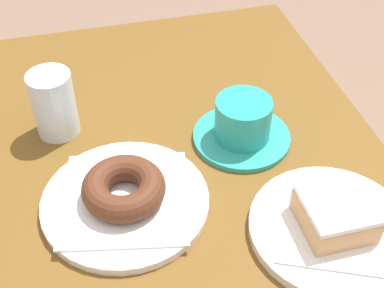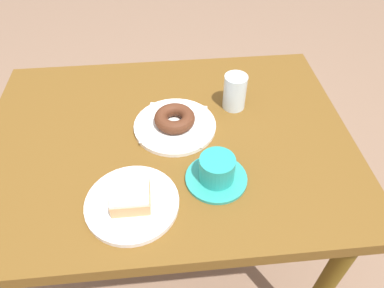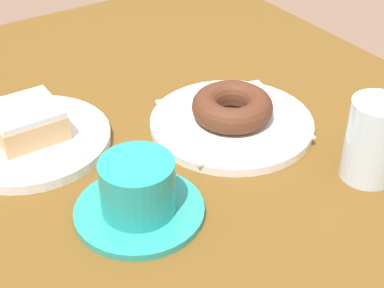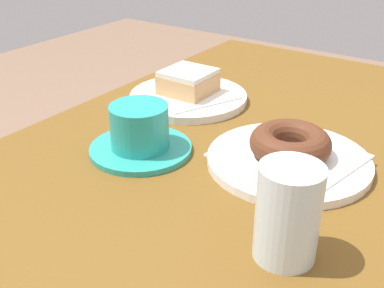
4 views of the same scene
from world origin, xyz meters
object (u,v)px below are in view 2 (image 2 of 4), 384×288
at_px(donut_chocolate_ring, 174,118).
at_px(coffee_cup, 216,171).
at_px(plate_glazed_square, 131,203).
at_px(plate_chocolate_ring, 174,126).
at_px(donut_glazed_square, 129,195).
at_px(water_glass, 234,92).

xyz_separation_m(donut_chocolate_ring, coffee_cup, (-0.09, 0.19, -0.00)).
relative_size(plate_glazed_square, plate_chocolate_ring, 0.94).
distance_m(donut_glazed_square, plate_chocolate_ring, 0.27).
relative_size(plate_glazed_square, donut_glazed_square, 2.51).
bearing_deg(plate_glazed_square, donut_glazed_square, -90.00).
bearing_deg(coffee_cup, plate_glazed_square, 15.36).
xyz_separation_m(plate_glazed_square, donut_glazed_square, (0.00, -0.00, 0.03)).
height_order(donut_glazed_square, coffee_cup, coffee_cup).
bearing_deg(coffee_cup, plate_chocolate_ring, -65.82).
bearing_deg(donut_glazed_square, donut_chocolate_ring, -114.34).
distance_m(plate_glazed_square, coffee_cup, 0.21).
relative_size(water_glass, coffee_cup, 0.70).
bearing_deg(coffee_cup, donut_glazed_square, 15.36).
distance_m(donut_glazed_square, water_glass, 0.43).
xyz_separation_m(plate_glazed_square, donut_chocolate_ring, (-0.11, -0.25, 0.03)).
height_order(plate_glazed_square, water_glass, water_glass).
bearing_deg(plate_glazed_square, water_glass, -131.82).
relative_size(plate_glazed_square, coffee_cup, 1.43).
relative_size(donut_glazed_square, donut_chocolate_ring, 0.76).
bearing_deg(donut_glazed_square, coffee_cup, -164.64).
xyz_separation_m(plate_glazed_square, coffee_cup, (-0.20, -0.05, 0.02)).
bearing_deg(coffee_cup, donut_chocolate_ring, -65.82).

